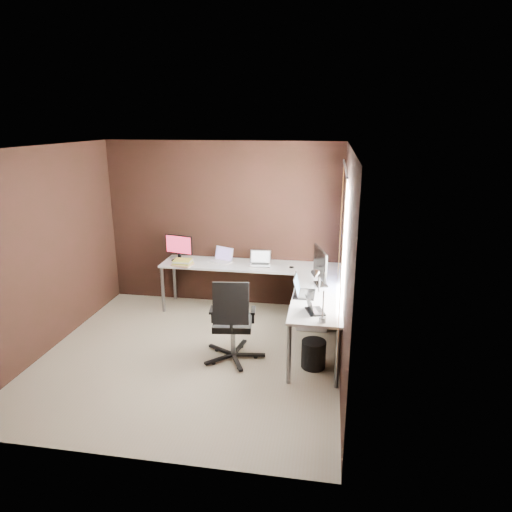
{
  "coord_description": "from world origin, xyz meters",
  "views": [
    {
      "loc": [
        1.62,
        -4.83,
        2.78
      ],
      "look_at": [
        0.65,
        0.95,
        1.03
      ],
      "focal_mm": 32.0,
      "sensor_mm": 36.0,
      "label": 1
    }
  ],
  "objects_px": {
    "laptop_white": "(222,259)",
    "laptop_black_big": "(302,291)",
    "monitor_left": "(179,246)",
    "desk_lamp": "(318,289)",
    "laptop_black_small": "(313,309)",
    "drawer_pedestal": "(313,305)",
    "wastebasket": "(314,354)",
    "office_chair": "(233,336)",
    "monitor_right": "(320,265)",
    "laptop_silver": "(260,262)",
    "book_stack": "(182,262)"
  },
  "relations": [
    {
      "from": "laptop_black_big",
      "to": "office_chair",
      "type": "relative_size",
      "value": 0.35
    },
    {
      "from": "laptop_black_small",
      "to": "monitor_left",
      "type": "bearing_deg",
      "value": 33.63
    },
    {
      "from": "laptop_black_small",
      "to": "book_stack",
      "type": "bearing_deg",
      "value": 36.19
    },
    {
      "from": "monitor_right",
      "to": "laptop_white",
      "type": "xyz_separation_m",
      "value": [
        -1.49,
        0.77,
        -0.23
      ]
    },
    {
      "from": "desk_lamp",
      "to": "office_chair",
      "type": "relative_size",
      "value": 0.52
    },
    {
      "from": "laptop_white",
      "to": "laptop_silver",
      "type": "distance_m",
      "value": 0.59
    },
    {
      "from": "monitor_left",
      "to": "monitor_right",
      "type": "bearing_deg",
      "value": -6.23
    },
    {
      "from": "laptop_white",
      "to": "desk_lamp",
      "type": "xyz_separation_m",
      "value": [
        1.49,
        -1.85,
        0.3
      ]
    },
    {
      "from": "monitor_left",
      "to": "monitor_right",
      "type": "distance_m",
      "value": 2.27
    },
    {
      "from": "drawer_pedestal",
      "to": "office_chair",
      "type": "bearing_deg",
      "value": -128.12
    },
    {
      "from": "monitor_left",
      "to": "monitor_right",
      "type": "xyz_separation_m",
      "value": [
        2.14,
        -0.74,
        0.05
      ]
    },
    {
      "from": "drawer_pedestal",
      "to": "monitor_right",
      "type": "relative_size",
      "value": 1.05
    },
    {
      "from": "laptop_silver",
      "to": "wastebasket",
      "type": "height_order",
      "value": "laptop_silver"
    },
    {
      "from": "book_stack",
      "to": "desk_lamp",
      "type": "distance_m",
      "value": 2.59
    },
    {
      "from": "office_chair",
      "to": "wastebasket",
      "type": "xyz_separation_m",
      "value": [
        0.97,
        -0.02,
        -0.14
      ]
    },
    {
      "from": "laptop_black_big",
      "to": "wastebasket",
      "type": "xyz_separation_m",
      "value": [
        0.19,
        -0.43,
        -0.62
      ]
    },
    {
      "from": "drawer_pedestal",
      "to": "laptop_white",
      "type": "height_order",
      "value": "laptop_white"
    },
    {
      "from": "drawer_pedestal",
      "to": "laptop_silver",
      "type": "relative_size",
      "value": 1.86
    },
    {
      "from": "monitor_left",
      "to": "laptop_black_big",
      "type": "bearing_deg",
      "value": -17.37
    },
    {
      "from": "laptop_black_small",
      "to": "office_chair",
      "type": "height_order",
      "value": "office_chair"
    },
    {
      "from": "laptop_black_small",
      "to": "wastebasket",
      "type": "relative_size",
      "value": 0.89
    },
    {
      "from": "laptop_white",
      "to": "book_stack",
      "type": "xyz_separation_m",
      "value": [
        -0.53,
        -0.26,
        -0.01
      ]
    },
    {
      "from": "laptop_white",
      "to": "office_chair",
      "type": "xyz_separation_m",
      "value": [
        0.5,
        -1.56,
        -0.47
      ]
    },
    {
      "from": "laptop_black_big",
      "to": "laptop_black_small",
      "type": "relative_size",
      "value": 1.25
    },
    {
      "from": "drawer_pedestal",
      "to": "monitor_left",
      "type": "distance_m",
      "value": 2.19
    },
    {
      "from": "laptop_black_small",
      "to": "drawer_pedestal",
      "type": "bearing_deg",
      "value": -16.53
    },
    {
      "from": "laptop_silver",
      "to": "laptop_black_big",
      "type": "relative_size",
      "value": 0.88
    },
    {
      "from": "monitor_right",
      "to": "laptop_white",
      "type": "relative_size",
      "value": 1.49
    },
    {
      "from": "laptop_white",
      "to": "laptop_black_big",
      "type": "height_order",
      "value": "laptop_black_big"
    },
    {
      "from": "office_chair",
      "to": "monitor_right",
      "type": "bearing_deg",
      "value": 31.23
    },
    {
      "from": "laptop_black_big",
      "to": "desk_lamp",
      "type": "distance_m",
      "value": 0.78
    },
    {
      "from": "laptop_black_small",
      "to": "book_stack",
      "type": "height_order",
      "value": "laptop_black_small"
    },
    {
      "from": "monitor_right",
      "to": "wastebasket",
      "type": "relative_size",
      "value": 1.74
    },
    {
      "from": "laptop_black_big",
      "to": "drawer_pedestal",
      "type": "bearing_deg",
      "value": -8.4
    },
    {
      "from": "laptop_black_small",
      "to": "book_stack",
      "type": "distance_m",
      "value": 2.42
    },
    {
      "from": "drawer_pedestal",
      "to": "wastebasket",
      "type": "relative_size",
      "value": 1.82
    },
    {
      "from": "monitor_right",
      "to": "laptop_silver",
      "type": "xyz_separation_m",
      "value": [
        -0.89,
        0.71,
        -0.23
      ]
    },
    {
      "from": "laptop_black_big",
      "to": "wastebasket",
      "type": "distance_m",
      "value": 0.77
    },
    {
      "from": "laptop_white",
      "to": "monitor_right",
      "type": "bearing_deg",
      "value": -3.45
    },
    {
      "from": "monitor_left",
      "to": "laptop_black_big",
      "type": "relative_size",
      "value": 1.21
    },
    {
      "from": "laptop_white",
      "to": "desk_lamp",
      "type": "relative_size",
      "value": 0.7
    },
    {
      "from": "drawer_pedestal",
      "to": "laptop_black_small",
      "type": "relative_size",
      "value": 2.04
    },
    {
      "from": "book_stack",
      "to": "laptop_black_big",
      "type": "bearing_deg",
      "value": -26.13
    },
    {
      "from": "laptop_black_big",
      "to": "book_stack",
      "type": "height_order",
      "value": "laptop_black_big"
    },
    {
      "from": "laptop_black_big",
      "to": "desk_lamp",
      "type": "relative_size",
      "value": 0.67
    },
    {
      "from": "drawer_pedestal",
      "to": "laptop_black_small",
      "type": "bearing_deg",
      "value": -88.06
    },
    {
      "from": "monitor_left",
      "to": "desk_lamp",
      "type": "distance_m",
      "value": 2.82
    },
    {
      "from": "monitor_left",
      "to": "book_stack",
      "type": "height_order",
      "value": "monitor_left"
    },
    {
      "from": "monitor_left",
      "to": "laptop_silver",
      "type": "height_order",
      "value": "monitor_left"
    },
    {
      "from": "laptop_black_big",
      "to": "laptop_silver",
      "type": "bearing_deg",
      "value": 33.1
    }
  ]
}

